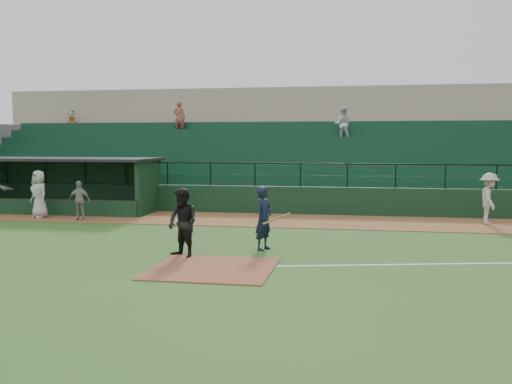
# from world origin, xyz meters

# --- Properties ---
(ground) EXTENTS (90.00, 90.00, 0.00)m
(ground) POSITION_xyz_m (0.00, 0.00, 0.00)
(ground) COLOR #294E19
(ground) RESTS_ON ground
(warning_track) EXTENTS (40.00, 4.00, 0.03)m
(warning_track) POSITION_xyz_m (0.00, 8.00, 0.01)
(warning_track) COLOR brown
(warning_track) RESTS_ON ground
(home_plate_dirt) EXTENTS (3.00, 3.00, 0.03)m
(home_plate_dirt) POSITION_xyz_m (0.00, -1.00, 0.01)
(home_plate_dirt) COLOR brown
(home_plate_dirt) RESTS_ON ground
(stadium_structure) EXTENTS (38.00, 13.08, 6.40)m
(stadium_structure) POSITION_xyz_m (-0.00, 16.46, 2.30)
(stadium_structure) COLOR black
(stadium_structure) RESTS_ON ground
(dugout) EXTENTS (8.90, 3.20, 2.42)m
(dugout) POSITION_xyz_m (-9.75, 9.56, 1.33)
(dugout) COLOR black
(dugout) RESTS_ON ground
(batter_at_plate) EXTENTS (1.13, 0.80, 1.86)m
(batter_at_plate) POSITION_xyz_m (0.83, 1.74, 0.93)
(batter_at_plate) COLOR black
(batter_at_plate) RESTS_ON ground
(umpire) EXTENTS (1.16, 1.09, 1.89)m
(umpire) POSITION_xyz_m (-1.16, 0.27, 0.94)
(umpire) COLOR black
(umpire) RESTS_ON ground
(runner) EXTENTS (0.75, 1.27, 1.95)m
(runner) POSITION_xyz_m (8.33, 8.18, 1.00)
(runner) COLOR #A6A19B
(runner) RESTS_ON warning_track
(dugout_player_a) EXTENTS (0.92, 0.38, 1.56)m
(dugout_player_a) POSITION_xyz_m (-7.44, 6.57, 0.81)
(dugout_player_a) COLOR gray
(dugout_player_a) RESTS_ON warning_track
(dugout_player_b) EXTENTS (1.13, 1.00, 1.94)m
(dugout_player_b) POSITION_xyz_m (-9.40, 6.94, 1.00)
(dugout_player_b) COLOR #ADA7A2
(dugout_player_b) RESTS_ON warning_track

